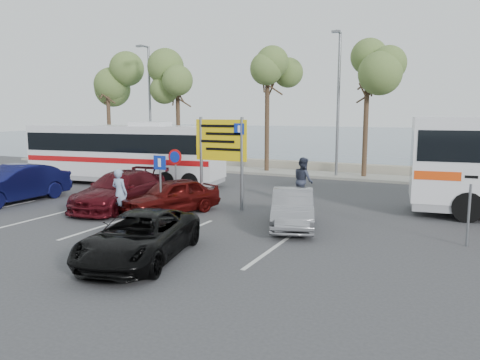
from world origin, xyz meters
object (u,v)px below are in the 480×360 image
at_px(street_lamp_left, 149,100).
at_px(car_silver_b, 293,208).
at_px(car_red, 171,196).
at_px(car_blue, 14,184).
at_px(direction_sign, 221,147).
at_px(pedestrian_far, 303,180).
at_px(suv_black, 140,237).
at_px(car_maroon, 120,190).
at_px(pedestrian_near, 120,193).
at_px(coach_bus_left, 124,155).
at_px(street_lamp_right, 338,97).

xyz_separation_m(street_lamp_left, car_silver_b, (14.57, -12.02, -3.97)).
bearing_deg(car_red, car_blue, -149.70).
distance_m(direction_sign, pedestrian_far, 3.84).
distance_m(street_lamp_left, suv_black, 21.30).
xyz_separation_m(street_lamp_left, car_maroon, (7.37, -12.02, -3.88)).
relative_size(car_blue, pedestrian_near, 2.70).
relative_size(coach_bus_left, suv_black, 2.44).
bearing_deg(car_blue, street_lamp_left, 102.85).
bearing_deg(street_lamp_right, car_maroon, -115.11).
height_order(car_silver_b, pedestrian_near, pedestrian_near).
bearing_deg(direction_sign, suv_black, -80.16).
relative_size(car_maroon, suv_black, 1.12).
bearing_deg(car_red, coach_bus_left, 163.58).
bearing_deg(pedestrian_near, direction_sign, -127.43).
bearing_deg(pedestrian_far, car_red, 96.92).
distance_m(street_lamp_right, suv_black, 17.50).
bearing_deg(pedestrian_far, coach_bus_left, 44.86).
distance_m(car_maroon, car_silver_b, 7.20).
bearing_deg(suv_black, car_blue, 144.71).
xyz_separation_m(car_silver_b, pedestrian_far, (-0.97, 4.12, 0.34)).
bearing_deg(car_silver_b, car_maroon, 161.08).
bearing_deg(car_maroon, car_red, -5.42).
bearing_deg(direction_sign, car_maroon, -154.99).
relative_size(street_lamp_left, car_silver_b, 2.11).
relative_size(street_lamp_right, car_red, 2.07).
height_order(direction_sign, suv_black, direction_sign).
xyz_separation_m(direction_sign, suv_black, (1.16, -6.70, -1.82)).
xyz_separation_m(direction_sign, car_blue, (-8.44, -2.73, -1.64)).
relative_size(car_maroon, pedestrian_far, 2.57).
xyz_separation_m(street_lamp_right, car_silver_b, (1.57, -12.02, -3.97)).
bearing_deg(car_red, car_maroon, -157.83).
height_order(suv_black, pedestrian_near, pedestrian_near).
bearing_deg(car_silver_b, street_lamp_left, 121.55).
height_order(suv_black, pedestrian_far, pedestrian_far).
xyz_separation_m(direction_sign, car_maroon, (-3.64, -1.70, -1.71)).
xyz_separation_m(street_lamp_right, car_maroon, (-5.63, -12.02, -3.88)).
xyz_separation_m(street_lamp_left, car_red, (9.77, -12.02, -3.94)).
bearing_deg(suv_black, pedestrian_far, 68.25).
xyz_separation_m(car_blue, pedestrian_far, (11.04, 5.15, 0.18)).
distance_m(car_red, car_silver_b, 4.80).
bearing_deg(car_maroon, car_silver_b, -5.42).
bearing_deg(car_blue, car_silver_b, 6.65).
distance_m(car_maroon, car_red, 2.40).
relative_size(street_lamp_right, car_silver_b, 2.11).
height_order(car_maroon, car_red, car_maroon).
relative_size(car_silver_b, pedestrian_near, 2.14).
relative_size(car_blue, car_silver_b, 1.26).
relative_size(street_lamp_right, pedestrian_near, 4.52).
bearing_deg(suv_black, street_lamp_left, 112.73).
relative_size(direction_sign, car_maroon, 0.73).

